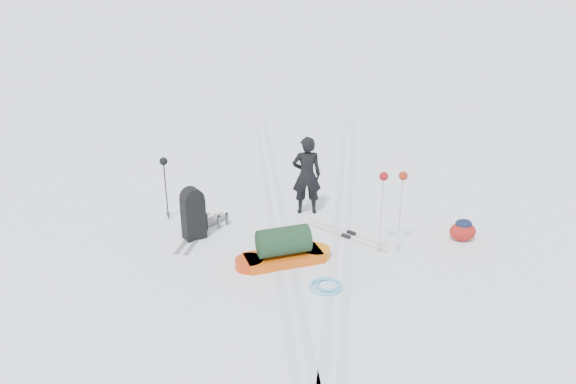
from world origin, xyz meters
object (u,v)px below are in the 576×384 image
(expedition_rucksack, at_px, (196,214))
(ski_poles_black, at_px, (164,169))
(skier, at_px, (307,175))
(pulk_sled, at_px, (284,249))

(expedition_rucksack, relative_size, ski_poles_black, 0.83)
(skier, relative_size, ski_poles_black, 1.26)
(pulk_sled, xyz_separation_m, ski_poles_black, (-2.29, 1.84, 0.80))
(pulk_sled, bearing_deg, skier, 59.33)
(pulk_sled, height_order, expedition_rucksack, expedition_rucksack)
(ski_poles_black, bearing_deg, skier, 25.38)
(skier, xyz_separation_m, expedition_rucksack, (-2.10, -1.04, -0.35))
(skier, xyz_separation_m, ski_poles_black, (-2.78, -0.23, 0.24))
(pulk_sled, bearing_deg, ski_poles_black, 123.95)
(ski_poles_black, bearing_deg, pulk_sled, -18.11)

